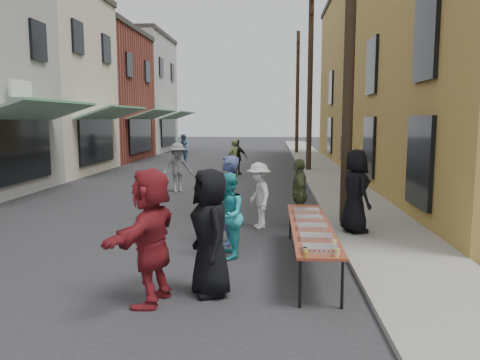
# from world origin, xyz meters

# --- Properties ---
(ground) EXTENTS (120.00, 120.00, 0.00)m
(ground) POSITION_xyz_m (0.00, 0.00, 0.00)
(ground) COLOR #28282B
(ground) RESTS_ON ground
(sidewalk) EXTENTS (2.20, 60.00, 0.10)m
(sidewalk) POSITION_xyz_m (5.00, 15.00, 0.05)
(sidewalk) COLOR gray
(sidewalk) RESTS_ON ground
(storefront_row) EXTENTS (8.00, 37.00, 9.00)m
(storefront_row) POSITION_xyz_m (-10.00, 14.96, 4.12)
(storefront_row) COLOR maroon
(storefront_row) RESTS_ON ground
(building_ochre) EXTENTS (10.00, 28.00, 10.00)m
(building_ochre) POSITION_xyz_m (11.10, 14.00, 5.00)
(building_ochre) COLOR #AE8A3E
(building_ochre) RESTS_ON ground
(utility_pole_near) EXTENTS (0.26, 0.26, 9.00)m
(utility_pole_near) POSITION_xyz_m (4.30, 3.00, 4.50)
(utility_pole_near) COLOR #2D2116
(utility_pole_near) RESTS_ON ground
(utility_pole_mid) EXTENTS (0.26, 0.26, 9.00)m
(utility_pole_mid) POSITION_xyz_m (4.30, 15.00, 4.50)
(utility_pole_mid) COLOR #2D2116
(utility_pole_mid) RESTS_ON ground
(utility_pole_far) EXTENTS (0.26, 0.26, 9.00)m
(utility_pole_far) POSITION_xyz_m (4.30, 27.00, 4.50)
(utility_pole_far) COLOR #2D2116
(utility_pole_far) RESTS_ON ground
(serving_table) EXTENTS (0.70, 4.00, 0.75)m
(serving_table) POSITION_xyz_m (3.20, -0.33, 0.71)
(serving_table) COLOR maroon
(serving_table) RESTS_ON ground
(catering_tray_sausage) EXTENTS (0.50, 0.33, 0.08)m
(catering_tray_sausage) POSITION_xyz_m (3.20, -1.98, 0.79)
(catering_tray_sausage) COLOR maroon
(catering_tray_sausage) RESTS_ON serving_table
(catering_tray_foil_b) EXTENTS (0.50, 0.33, 0.08)m
(catering_tray_foil_b) POSITION_xyz_m (3.20, -1.33, 0.79)
(catering_tray_foil_b) COLOR #B2B2B7
(catering_tray_foil_b) RESTS_ON serving_table
(catering_tray_buns) EXTENTS (0.50, 0.33, 0.08)m
(catering_tray_buns) POSITION_xyz_m (3.20, -0.63, 0.79)
(catering_tray_buns) COLOR tan
(catering_tray_buns) RESTS_ON serving_table
(catering_tray_foil_d) EXTENTS (0.50, 0.33, 0.08)m
(catering_tray_foil_d) POSITION_xyz_m (3.20, 0.07, 0.79)
(catering_tray_foil_d) COLOR #B2B2B7
(catering_tray_foil_d) RESTS_ON serving_table
(catering_tray_buns_end) EXTENTS (0.50, 0.33, 0.08)m
(catering_tray_buns_end) POSITION_xyz_m (3.20, 0.77, 0.79)
(catering_tray_buns_end) COLOR tan
(catering_tray_buns_end) RESTS_ON serving_table
(condiment_jar_a) EXTENTS (0.07, 0.07, 0.08)m
(condiment_jar_a) POSITION_xyz_m (2.98, -2.28, 0.79)
(condiment_jar_a) COLOR #A57F26
(condiment_jar_a) RESTS_ON serving_table
(condiment_jar_b) EXTENTS (0.07, 0.07, 0.08)m
(condiment_jar_b) POSITION_xyz_m (2.98, -2.18, 0.79)
(condiment_jar_b) COLOR #A57F26
(condiment_jar_b) RESTS_ON serving_table
(condiment_jar_c) EXTENTS (0.07, 0.07, 0.08)m
(condiment_jar_c) POSITION_xyz_m (2.98, -2.08, 0.79)
(condiment_jar_c) COLOR #A57F26
(condiment_jar_c) RESTS_ON serving_table
(cup_stack) EXTENTS (0.08, 0.08, 0.12)m
(cup_stack) POSITION_xyz_m (3.40, -2.23, 0.81)
(cup_stack) COLOR tan
(cup_stack) RESTS_ON serving_table
(guest_front_a) EXTENTS (0.94, 1.10, 1.90)m
(guest_front_a) POSITION_xyz_m (1.60, -1.79, 0.95)
(guest_front_a) COLOR black
(guest_front_a) RESTS_ON ground
(guest_front_b) EXTENTS (0.55, 0.74, 1.87)m
(guest_front_b) POSITION_xyz_m (1.60, 1.01, 0.94)
(guest_front_b) COLOR #424E81
(guest_front_b) RESTS_ON ground
(guest_front_c) EXTENTS (0.67, 0.83, 1.63)m
(guest_front_c) POSITION_xyz_m (1.67, 0.08, 0.81)
(guest_front_c) COLOR #2BAFB4
(guest_front_c) RESTS_ON ground
(guest_front_d) EXTENTS (0.90, 1.17, 1.59)m
(guest_front_d) POSITION_xyz_m (2.19, 2.59, 0.79)
(guest_front_d) COLOR white
(guest_front_d) RESTS_ON ground
(guest_front_e) EXTENTS (0.45, 1.01, 1.69)m
(guest_front_e) POSITION_xyz_m (3.14, 2.58, 0.84)
(guest_front_e) COLOR #5C663B
(guest_front_e) RESTS_ON ground
(guest_queue_back) EXTENTS (0.91, 1.89, 1.95)m
(guest_queue_back) POSITION_xyz_m (0.80, -2.17, 0.98)
(guest_queue_back) COLOR maroon
(guest_queue_back) RESTS_ON ground
(server) EXTENTS (0.86, 1.06, 1.86)m
(server) POSITION_xyz_m (4.35, 1.92, 1.03)
(server) COLOR black
(server) RESTS_ON sidewalk
(passerby_left) EXTENTS (1.31, 1.12, 1.76)m
(passerby_left) POSITION_xyz_m (-0.89, 7.98, 0.88)
(passerby_left) COLOR slate
(passerby_left) RESTS_ON ground
(passerby_mid) EXTENTS (1.06, 0.70, 1.67)m
(passerby_mid) POSITION_xyz_m (0.84, 13.30, 0.84)
(passerby_mid) COLOR black
(passerby_mid) RESTS_ON ground
(passerby_right) EXTENTS (0.68, 0.75, 1.72)m
(passerby_right) POSITION_xyz_m (0.76, 12.36, 0.86)
(passerby_right) COLOR #5E6B3E
(passerby_right) RESTS_ON ground
(passerby_far) EXTENTS (0.95, 1.03, 1.70)m
(passerby_far) POSITION_xyz_m (-3.00, 20.00, 0.85)
(passerby_far) COLOR #557EA6
(passerby_far) RESTS_ON ground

